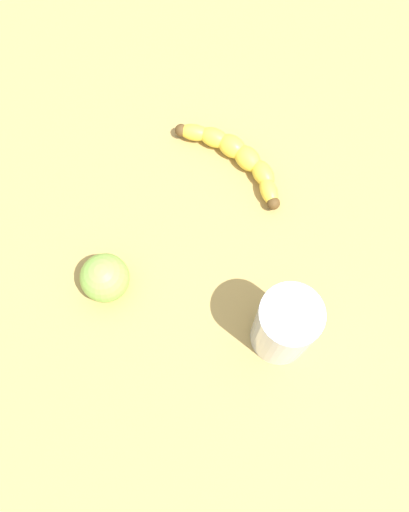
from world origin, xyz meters
The scene contains 4 objects.
wooden_tabletop centered at (0.00, 0.00, 1.50)cm, with size 120.00×120.00×3.00cm, color #A98948.
banana centered at (-4.10, 11.09, 4.69)cm, with size 16.51×14.37×3.38cm.
smoothie_glass centered at (2.22, -16.27, 9.32)cm, with size 7.91×7.91×12.95cm.
green_apple_fruit centered at (-21.98, -9.63, 6.43)cm, with size 6.86×6.86×6.86cm, color #84B747.
Camera 1 is at (-7.55, -32.15, 78.29)cm, focal length 38.53 mm.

